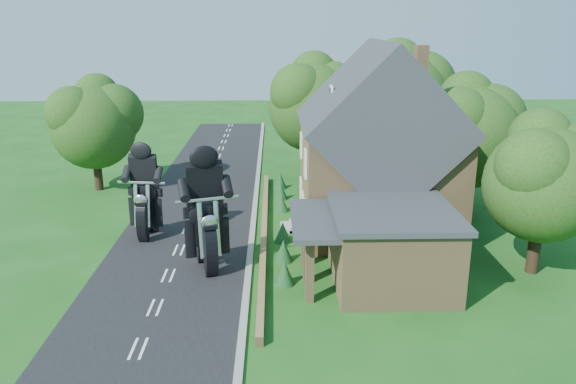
{
  "coord_description": "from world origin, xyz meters",
  "views": [
    {
      "loc": [
        4.88,
        -23.55,
        11.12
      ],
      "look_at": [
        5.57,
        3.84,
        2.8
      ],
      "focal_mm": 35.0,
      "sensor_mm": 36.0,
      "label": 1
    }
  ],
  "objects_px": {
    "garden_wall": "(264,232)",
    "motorcycle_lead": "(207,252)",
    "annex": "(388,244)",
    "motorcycle_follow": "(148,223)",
    "house": "(378,153)"
  },
  "relations": [
    {
      "from": "garden_wall",
      "to": "motorcycle_lead",
      "type": "relative_size",
      "value": 11.48
    },
    {
      "from": "annex",
      "to": "motorcycle_follow",
      "type": "distance_m",
      "value": 13.13
    },
    {
      "from": "house",
      "to": "motorcycle_follow",
      "type": "distance_m",
      "value": 12.97
    },
    {
      "from": "motorcycle_lead",
      "to": "motorcycle_follow",
      "type": "height_order",
      "value": "motorcycle_lead"
    },
    {
      "from": "garden_wall",
      "to": "house",
      "type": "xyz_separation_m",
      "value": [
        6.19,
        1.0,
        4.14
      ]
    },
    {
      "from": "annex",
      "to": "motorcycle_lead",
      "type": "height_order",
      "value": "annex"
    },
    {
      "from": "motorcycle_lead",
      "to": "motorcycle_follow",
      "type": "relative_size",
      "value": 1.13
    },
    {
      "from": "annex",
      "to": "motorcycle_follow",
      "type": "xyz_separation_m",
      "value": [
        -11.8,
        5.67,
        -0.98
      ]
    },
    {
      "from": "garden_wall",
      "to": "annex",
      "type": "distance_m",
      "value": 8.19
    },
    {
      "from": "garden_wall",
      "to": "house",
      "type": "distance_m",
      "value": 7.52
    },
    {
      "from": "annex",
      "to": "motorcycle_follow",
      "type": "bearing_deg",
      "value": 154.31
    },
    {
      "from": "annex",
      "to": "motorcycle_follow",
      "type": "height_order",
      "value": "annex"
    },
    {
      "from": "house",
      "to": "motorcycle_lead",
      "type": "distance_m",
      "value": 10.83
    },
    {
      "from": "house",
      "to": "garden_wall",
      "type": "bearing_deg",
      "value": -170.83
    },
    {
      "from": "house",
      "to": "motorcycle_follow",
      "type": "height_order",
      "value": "house"
    }
  ]
}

